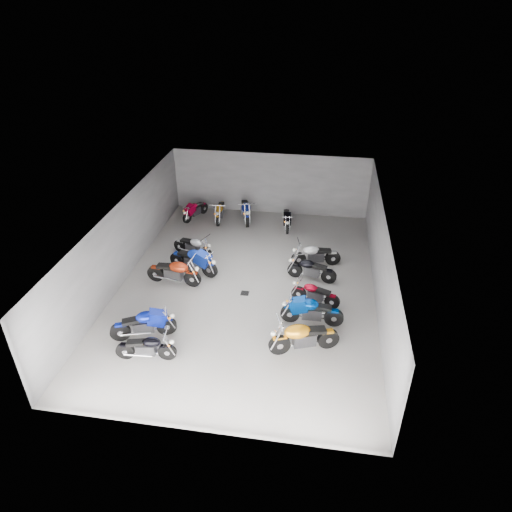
# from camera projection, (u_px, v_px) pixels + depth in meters

# --- Properties ---
(ground) EXTENTS (14.00, 14.00, 0.00)m
(ground) POSITION_uv_depth(u_px,v_px,m) (247.00, 286.00, 18.24)
(ground) COLOR #9A9792
(ground) RESTS_ON ground
(wall_back) EXTENTS (10.00, 0.10, 3.20)m
(wall_back) POSITION_uv_depth(u_px,v_px,m) (270.00, 184.00, 23.36)
(wall_back) COLOR gray
(wall_back) RESTS_ON ground
(wall_left) EXTENTS (0.10, 14.00, 3.20)m
(wall_left) POSITION_uv_depth(u_px,v_px,m) (123.00, 242.00, 18.09)
(wall_left) COLOR gray
(wall_left) RESTS_ON ground
(wall_right) EXTENTS (0.10, 14.00, 3.20)m
(wall_right) POSITION_uv_depth(u_px,v_px,m) (380.00, 262.00, 16.76)
(wall_right) COLOR gray
(wall_right) RESTS_ON ground
(ceiling) EXTENTS (10.00, 14.00, 0.04)m
(ceiling) POSITION_uv_depth(u_px,v_px,m) (246.00, 213.00, 16.59)
(ceiling) COLOR black
(ceiling) RESTS_ON wall_back
(drain_grate) EXTENTS (0.32, 0.32, 0.01)m
(drain_grate) POSITION_uv_depth(u_px,v_px,m) (245.00, 293.00, 17.82)
(drain_grate) COLOR black
(drain_grate) RESTS_ON ground
(motorcycle_left_a) EXTENTS (1.96, 0.45, 0.86)m
(motorcycle_left_a) POSITION_uv_depth(u_px,v_px,m) (146.00, 347.00, 14.48)
(motorcycle_left_a) COLOR black
(motorcycle_left_a) RESTS_ON ground
(motorcycle_left_b) EXTENTS (2.14, 0.91, 0.98)m
(motorcycle_left_b) POSITION_uv_depth(u_px,v_px,m) (144.00, 324.00, 15.36)
(motorcycle_left_b) COLOR black
(motorcycle_left_b) RESTS_ON ground
(motorcycle_left_d) EXTENTS (2.28, 0.51, 1.00)m
(motorcycle_left_d) POSITION_uv_depth(u_px,v_px,m) (174.00, 272.00, 18.13)
(motorcycle_left_d) COLOR black
(motorcycle_left_d) RESTS_ON ground
(motorcycle_left_e) EXTENTS (2.23, 0.92, 1.02)m
(motorcycle_left_e) POSITION_uv_depth(u_px,v_px,m) (194.00, 261.00, 18.85)
(motorcycle_left_e) COLOR black
(motorcycle_left_e) RESTS_ON ground
(motorcycle_left_f) EXTENTS (1.91, 0.82, 0.88)m
(motorcycle_left_f) POSITION_uv_depth(u_px,v_px,m) (193.00, 246.00, 20.05)
(motorcycle_left_f) COLOR black
(motorcycle_left_f) RESTS_ON ground
(motorcycle_right_b) EXTENTS (2.28, 0.94, 1.04)m
(motorcycle_right_b) POSITION_uv_depth(u_px,v_px,m) (303.00, 337.00, 14.75)
(motorcycle_right_b) COLOR black
(motorcycle_right_b) RESTS_ON ground
(motorcycle_right_c) EXTENTS (2.23, 0.43, 0.98)m
(motorcycle_right_c) POSITION_uv_depth(u_px,v_px,m) (311.00, 311.00, 15.98)
(motorcycle_right_c) COLOR black
(motorcycle_right_c) RESTS_ON ground
(motorcycle_right_d) EXTENTS (1.85, 0.61, 0.83)m
(motorcycle_right_d) POSITION_uv_depth(u_px,v_px,m) (315.00, 294.00, 17.03)
(motorcycle_right_d) COLOR black
(motorcycle_right_d) RESTS_ON ground
(motorcycle_right_e) EXTENTS (2.02, 0.52, 0.89)m
(motorcycle_right_e) POSITION_uv_depth(u_px,v_px,m) (311.00, 269.00, 18.40)
(motorcycle_right_e) COLOR black
(motorcycle_right_e) RESTS_ON ground
(motorcycle_right_f) EXTENTS (2.10, 0.64, 0.94)m
(motorcycle_right_f) POSITION_uv_depth(u_px,v_px,m) (315.00, 255.00, 19.34)
(motorcycle_right_f) COLOR black
(motorcycle_right_f) RESTS_ON ground
(motorcycle_back_a) EXTENTS (0.88, 1.77, 0.83)m
(motorcycle_back_a) POSITION_uv_depth(u_px,v_px,m) (195.00, 210.00, 23.32)
(motorcycle_back_a) COLOR black
(motorcycle_back_a) RESTS_ON ground
(motorcycle_back_b) EXTENTS (0.44, 2.06, 0.91)m
(motorcycle_back_b) POSITION_uv_depth(u_px,v_px,m) (220.00, 211.00, 23.13)
(motorcycle_back_b) COLOR black
(motorcycle_back_b) RESTS_ON ground
(motorcycle_back_c) EXTENTS (0.76, 2.23, 1.00)m
(motorcycle_back_c) POSITION_uv_depth(u_px,v_px,m) (246.00, 210.00, 23.08)
(motorcycle_back_c) COLOR black
(motorcycle_back_c) RESTS_ON ground
(motorcycle_back_d) EXTENTS (0.47, 1.97, 0.87)m
(motorcycle_back_d) POSITION_uv_depth(u_px,v_px,m) (287.00, 219.00, 22.42)
(motorcycle_back_d) COLOR black
(motorcycle_back_d) RESTS_ON ground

